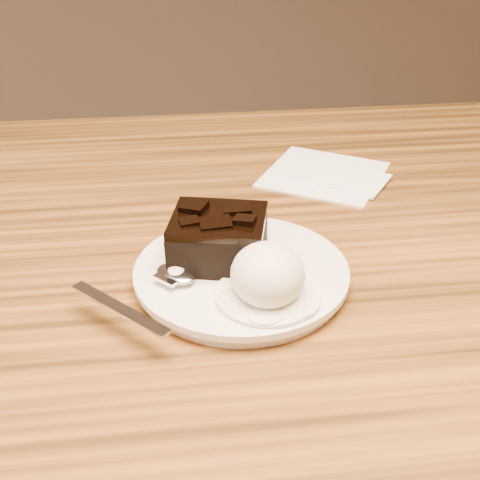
{
  "coord_description": "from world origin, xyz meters",
  "views": [
    {
      "loc": [
        0.06,
        -0.55,
        1.08
      ],
      "look_at": [
        0.12,
        -0.06,
        0.79
      ],
      "focal_mm": 46.77,
      "sensor_mm": 36.0,
      "label": 1
    }
  ],
  "objects": [
    {
      "name": "napkin",
      "position": [
        0.25,
        0.15,
        0.75
      ],
      "size": [
        0.19,
        0.19,
        0.01
      ],
      "primitive_type": "cube",
      "rotation": [
        0.0,
        0.0,
        -0.55
      ],
      "color": "white",
      "rests_on": "dining_table"
    },
    {
      "name": "crumb_d",
      "position": [
        0.16,
        -0.1,
        0.77
      ],
      "size": [
        0.01,
        0.01,
        0.0
      ],
      "primitive_type": "cube",
      "rotation": [
        0.0,
        0.0,
        1.45
      ],
      "color": "black",
      "rests_on": "plate"
    },
    {
      "name": "ice_cream_scoop",
      "position": [
        0.13,
        -0.12,
        0.79
      ],
      "size": [
        0.06,
        0.07,
        0.05
      ],
      "primitive_type": "ellipsoid",
      "color": "white",
      "rests_on": "plate"
    },
    {
      "name": "crumb_c",
      "position": [
        0.15,
        -0.09,
        0.77
      ],
      "size": [
        0.01,
        0.01,
        0.0
      ],
      "primitive_type": "cube",
      "rotation": [
        0.0,
        0.0,
        0.64
      ],
      "color": "black",
      "rests_on": "plate"
    },
    {
      "name": "brownie",
      "position": [
        0.1,
        -0.05,
        0.79
      ],
      "size": [
        0.1,
        0.09,
        0.04
      ],
      "primitive_type": "cube",
      "rotation": [
        0.0,
        0.0,
        -0.23
      ],
      "color": "black",
      "rests_on": "plate"
    },
    {
      "name": "crumb_b",
      "position": [
        0.15,
        -0.1,
        0.77
      ],
      "size": [
        0.01,
        0.01,
        0.0
      ],
      "primitive_type": "cube",
      "rotation": [
        0.0,
        0.0,
        0.03
      ],
      "color": "black",
      "rests_on": "plate"
    },
    {
      "name": "crumb_a",
      "position": [
        0.1,
        -0.13,
        0.77
      ],
      "size": [
        0.01,
        0.01,
        0.0
      ],
      "primitive_type": "cube",
      "rotation": [
        0.0,
        0.0,
        0.65
      ],
      "color": "black",
      "rests_on": "plate"
    },
    {
      "name": "spoon",
      "position": [
        0.06,
        -0.08,
        0.77
      ],
      "size": [
        0.13,
        0.14,
        0.01
      ],
      "primitive_type": null,
      "rotation": [
        0.0,
        0.0,
        0.78
      ],
      "color": "silver",
      "rests_on": "plate"
    },
    {
      "name": "plate",
      "position": [
        0.12,
        -0.07,
        0.76
      ],
      "size": [
        0.2,
        0.2,
        0.02
      ],
      "primitive_type": "cylinder",
      "color": "white",
      "rests_on": "dining_table"
    },
    {
      "name": "melt_puddle",
      "position": [
        0.13,
        -0.12,
        0.77
      ],
      "size": [
        0.09,
        0.09,
        0.0
      ],
      "primitive_type": "cylinder",
      "color": "white",
      "rests_on": "plate"
    }
  ]
}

